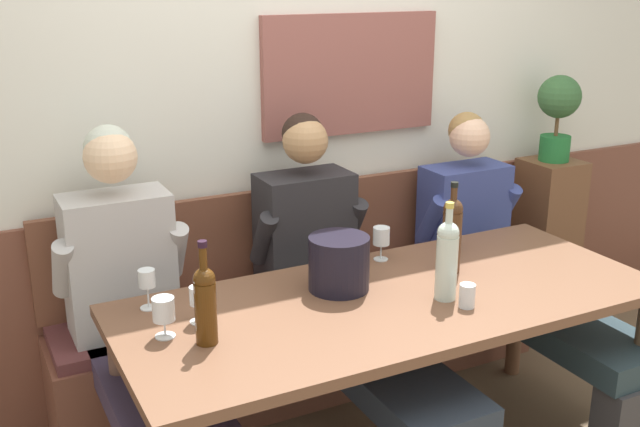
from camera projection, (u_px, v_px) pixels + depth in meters
room_wall_back at (283, 83)px, 3.39m from camera, size 6.80×0.12×2.80m
wood_wainscot_panel at (289, 282)px, 3.63m from camera, size 6.80×0.03×0.90m
wall_bench at (309, 331)px, 3.51m from camera, size 2.32×0.42×0.94m
dining_table at (392, 316)px, 2.79m from camera, size 2.02×0.86×0.74m
person_center_left_seat at (143, 328)px, 2.73m from camera, size 0.52×1.31×1.33m
person_right_seat at (342, 291)px, 3.08m from camera, size 0.51×1.31×1.31m
person_center_right_seat at (512, 265)px, 3.45m from camera, size 0.52×1.30×1.24m
ice_bucket at (339, 263)px, 2.80m from camera, size 0.23×0.23×0.21m
wine_bottle_green_tall at (452, 233)px, 2.95m from camera, size 0.08×0.08×0.37m
wine_bottle_amber_mid at (447, 258)px, 2.70m from camera, size 0.08×0.08×0.37m
wine_bottle_clear_water at (205, 302)px, 2.37m from camera, size 0.07×0.07×0.35m
wine_glass_center_rear at (454, 228)px, 3.20m from camera, size 0.07×0.07×0.15m
wine_glass_right_end at (164, 312)px, 2.43m from camera, size 0.07×0.07×0.14m
wine_glass_near_bucket at (381, 238)px, 3.09m from camera, size 0.07×0.07×0.14m
wine_glass_left_end at (147, 280)px, 2.63m from camera, size 0.06×0.06×0.15m
wine_glass_center_front at (198, 298)px, 2.53m from camera, size 0.07×0.07×0.13m
water_tumbler_center at (467, 296)px, 2.66m from camera, size 0.06×0.06×0.09m
corner_pedestal at (545, 243)px, 4.11m from camera, size 0.28×0.28×0.93m
potted_plant at (558, 109)px, 3.88m from camera, size 0.22×0.22×0.45m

